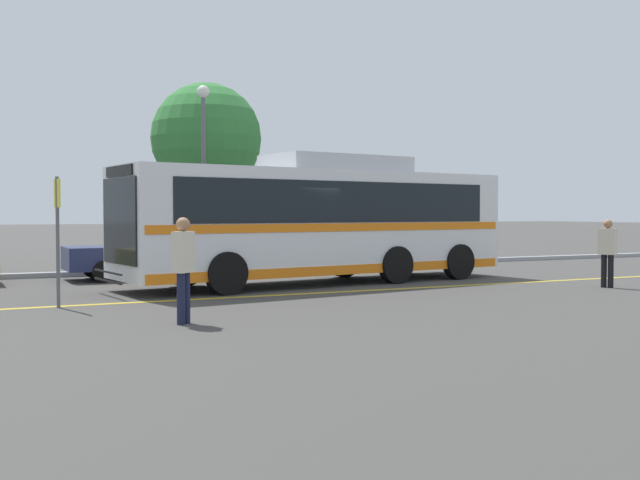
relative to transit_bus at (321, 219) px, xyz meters
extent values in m
plane|color=#423F3D|center=(-1.33, -0.21, -1.72)|extent=(220.00, 220.00, 0.00)
cube|color=gold|center=(-0.02, -2.20, -1.71)|extent=(30.89, 0.20, 0.01)
cube|color=#99999E|center=(-0.02, 5.02, -1.64)|extent=(38.89, 0.36, 0.15)
cube|color=silver|center=(-0.02, 0.00, -0.06)|extent=(11.13, 3.96, 2.66)
cube|color=black|center=(-0.02, 0.00, 0.45)|extent=(9.62, 3.79, 1.04)
cube|color=orange|center=(-0.02, 0.00, -0.19)|extent=(10.92, 3.97, 0.20)
cube|color=orange|center=(-0.02, 0.00, -1.28)|extent=(10.91, 3.96, 0.24)
cube|color=black|center=(-5.43, -0.75, -0.01)|extent=(0.34, 2.18, 1.97)
cube|color=black|center=(-5.43, -0.75, 1.12)|extent=(0.28, 1.73, 0.24)
cube|color=silver|center=(0.52, 0.07, 1.48)|extent=(4.05, 2.50, 0.43)
cube|color=black|center=(-5.71, -0.79, -1.17)|extent=(0.30, 1.86, 0.04)
cube|color=black|center=(-5.71, -0.79, -1.37)|extent=(0.30, 1.86, 0.04)
cylinder|color=black|center=(-3.20, -1.65, -1.22)|extent=(1.03, 0.41, 1.00)
cylinder|color=black|center=(-3.52, 0.72, -1.22)|extent=(1.03, 0.41, 1.00)
cylinder|color=black|center=(1.77, -0.96, -1.22)|extent=(1.03, 0.41, 1.00)
cylinder|color=black|center=(1.44, 1.41, -1.22)|extent=(1.03, 0.41, 1.00)
cylinder|color=black|center=(4.03, -0.65, -1.22)|extent=(1.03, 0.41, 1.00)
cylinder|color=black|center=(3.70, 1.72, -1.22)|extent=(1.03, 0.41, 1.00)
cube|color=navy|center=(-3.78, 3.48, -1.09)|extent=(4.71, 1.77, 0.64)
cube|color=black|center=(-3.66, 3.48, -0.51)|extent=(1.99, 1.53, 0.52)
cylinder|color=black|center=(-5.22, 2.65, -1.42)|extent=(0.60, 0.21, 0.60)
cylinder|color=black|center=(-5.24, 4.27, -1.42)|extent=(0.60, 0.21, 0.60)
cylinder|color=black|center=(-2.31, 2.68, -1.42)|extent=(0.60, 0.21, 0.60)
cylinder|color=black|center=(-2.33, 4.30, -1.42)|extent=(0.60, 0.21, 0.60)
cylinder|color=black|center=(5.95, -4.14, -1.30)|extent=(0.14, 0.14, 0.84)
cylinder|color=black|center=(6.03, -4.29, -1.30)|extent=(0.14, 0.14, 0.84)
cube|color=beige|center=(5.99, -4.22, -0.55)|extent=(0.37, 0.47, 0.66)
sphere|color=#9E704C|center=(5.99, -4.22, -0.11)|extent=(0.23, 0.23, 0.23)
cylinder|color=#191E38|center=(-5.23, -5.56, -1.28)|extent=(0.14, 0.14, 0.88)
cylinder|color=#191E38|center=(-5.35, -5.68, -1.28)|extent=(0.14, 0.14, 0.88)
cube|color=beige|center=(-5.29, -5.62, -0.49)|extent=(0.45, 0.45, 0.70)
sphere|color=#9E704C|center=(-5.29, -5.62, -0.02)|extent=(0.24, 0.24, 0.24)
cylinder|color=#59595E|center=(-6.95, -2.42, -0.41)|extent=(0.07, 0.07, 2.60)
cube|color=yellow|center=(-6.95, -2.42, 0.56)|extent=(0.08, 0.40, 0.56)
cylinder|color=#59595E|center=(-1.43, 5.91, 1.11)|extent=(0.14, 0.14, 5.65)
sphere|color=silver|center=(-1.43, 5.91, 4.14)|extent=(0.42, 0.42, 0.42)
cylinder|color=#513823|center=(-0.57, 8.37, -0.17)|extent=(0.28, 0.28, 3.10)
sphere|color=#337A38|center=(-0.57, 8.37, 2.88)|extent=(4.00, 4.00, 4.00)
camera|label=1|loc=(-8.68, -18.00, 0.17)|focal=42.00mm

